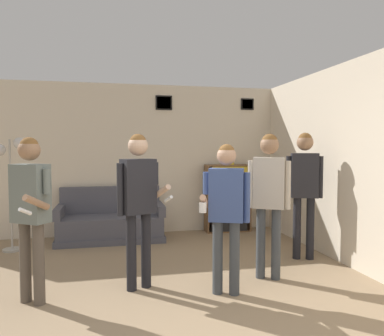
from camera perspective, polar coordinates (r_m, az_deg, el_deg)
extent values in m
cube|color=beige|center=(6.87, -7.59, 1.32)|extent=(7.37, 0.06, 2.70)
cube|color=black|center=(7.32, 8.43, 9.60)|extent=(0.25, 0.02, 0.21)
cube|color=gray|center=(7.31, 8.44, 9.60)|extent=(0.21, 0.01, 0.17)
cube|color=black|center=(6.92, -4.31, 9.88)|extent=(0.30, 0.02, 0.26)
cube|color=beige|center=(6.91, -4.31, 9.89)|extent=(0.26, 0.01, 0.22)
cube|color=beige|center=(5.65, 20.69, 0.73)|extent=(0.06, 6.55, 2.70)
cube|color=#4C4C56|center=(6.56, -12.23, -10.30)|extent=(1.76, 0.80, 0.10)
cube|color=#4C4C56|center=(6.51, -12.25, -8.50)|extent=(1.70, 0.74, 0.32)
cube|color=#4C4C56|center=(6.77, -12.29, -4.70)|extent=(1.70, 0.14, 0.46)
cube|color=#4C4C56|center=(6.52, -19.57, -6.37)|extent=(0.12, 0.74, 0.18)
cube|color=#4C4C56|center=(6.52, -4.99, -6.20)|extent=(0.12, 0.74, 0.18)
cube|color=brown|center=(6.91, 2.22, -4.69)|extent=(0.02, 0.30, 1.25)
cube|color=brown|center=(7.16, 8.56, -4.45)|extent=(0.02, 0.30, 1.25)
cube|color=brown|center=(7.16, 5.09, -4.43)|extent=(0.84, 0.01, 1.25)
cube|color=brown|center=(7.13, 5.42, -9.45)|extent=(0.79, 0.30, 0.02)
cube|color=brown|center=(6.97, 5.47, 0.42)|extent=(0.79, 0.30, 0.02)
cube|color=brown|center=(7.05, 5.43, -6.25)|extent=(0.79, 0.30, 0.02)
cube|color=brown|center=(7.00, 5.45, -2.89)|extent=(0.79, 0.30, 0.02)
cube|color=black|center=(7.08, 5.45, -7.95)|extent=(0.68, 0.26, 0.36)
cube|color=#B77023|center=(7.01, 5.47, -4.61)|extent=(0.68, 0.26, 0.36)
cube|color=gold|center=(6.97, 5.49, -1.22)|extent=(0.68, 0.26, 0.36)
cylinder|color=#ADA89E|center=(6.43, -25.68, -11.15)|extent=(0.28, 0.28, 0.03)
cylinder|color=#ADA89E|center=(6.28, -25.87, -3.63)|extent=(0.03, 0.03, 1.66)
cylinder|color=#ADA89E|center=(6.22, -25.43, 3.72)|extent=(0.02, 0.16, 0.02)
sphere|color=silver|center=(6.21, -24.79, 3.46)|extent=(0.17, 0.17, 0.17)
cylinder|color=#ADA89E|center=(6.25, -26.65, 2.77)|extent=(0.02, 0.16, 0.02)
sphere|color=silver|center=(6.27, -27.27, 2.48)|extent=(0.17, 0.17, 0.17)
cylinder|color=brown|center=(4.26, -24.06, -12.92)|extent=(0.11, 0.11, 0.82)
cylinder|color=brown|center=(4.13, -22.30, -13.37)|extent=(0.11, 0.11, 0.82)
cube|color=slate|center=(4.06, -23.42, -3.57)|extent=(0.41, 0.37, 0.58)
sphere|color=#997051|center=(4.03, -23.55, 2.54)|extent=(0.21, 0.21, 0.21)
sphere|color=brown|center=(4.03, -23.57, 3.07)|extent=(0.18, 0.18, 0.18)
cylinder|color=slate|center=(3.89, -21.25, -1.91)|extent=(0.07, 0.07, 0.25)
cylinder|color=#997051|center=(3.82, -22.62, -4.86)|extent=(0.22, 0.28, 0.18)
cylinder|color=white|center=(3.73, -24.09, -6.06)|extent=(0.11, 0.14, 0.09)
cylinder|color=slate|center=(4.22, -25.45, -3.68)|extent=(0.07, 0.07, 0.55)
cylinder|color=black|center=(4.24, -9.22, -12.58)|extent=(0.11, 0.11, 0.85)
cylinder|color=black|center=(4.32, -7.02, -12.27)|extent=(0.11, 0.11, 0.85)
cube|color=#232328|center=(4.15, -8.19, -2.77)|extent=(0.41, 0.32, 0.60)
sphere|color=#D1A889|center=(4.12, -8.24, 3.37)|extent=(0.22, 0.22, 0.22)
sphere|color=brown|center=(4.12, -8.25, 3.90)|extent=(0.19, 0.19, 0.19)
cylinder|color=#232328|center=(4.24, -5.61, -0.83)|extent=(0.07, 0.07, 0.25)
cylinder|color=#D1A889|center=(4.13, -4.64, -3.60)|extent=(0.18, 0.31, 0.19)
cylinder|color=white|center=(4.02, -3.62, -4.73)|extent=(0.09, 0.14, 0.09)
cylinder|color=#232328|center=(4.06, -10.90, -3.25)|extent=(0.07, 0.07, 0.56)
cylinder|color=#3D4247|center=(4.13, 3.92, -13.41)|extent=(0.11, 0.11, 0.79)
cylinder|color=#3D4247|center=(4.11, 6.49, -13.48)|extent=(0.11, 0.11, 0.79)
cube|color=#384C84|center=(3.98, 5.25, -4.09)|extent=(0.41, 0.32, 0.56)
sphere|color=tan|center=(3.95, 5.28, 1.89)|extent=(0.20, 0.20, 0.20)
sphere|color=brown|center=(3.95, 5.29, 2.41)|extent=(0.17, 0.17, 0.17)
cylinder|color=#384C84|center=(3.97, 8.36, -4.47)|extent=(0.07, 0.07, 0.53)
cylinder|color=#384C84|center=(3.99, 2.18, -2.31)|extent=(0.07, 0.07, 0.24)
cylinder|color=tan|center=(3.88, 1.91, -5.14)|extent=(0.17, 0.29, 0.18)
cylinder|color=white|center=(3.76, 1.63, -6.05)|extent=(0.08, 0.08, 0.10)
cylinder|color=#3D4247|center=(4.65, 10.42, -11.16)|extent=(0.11, 0.11, 0.85)
cylinder|color=#3D4247|center=(4.63, 12.68, -11.22)|extent=(0.11, 0.11, 0.85)
cube|color=#BCB2A3|center=(4.51, 11.66, -2.21)|extent=(0.41, 0.35, 0.60)
sphere|color=#997051|center=(4.49, 11.72, 3.47)|extent=(0.22, 0.22, 0.22)
sphere|color=brown|center=(4.50, 11.73, 3.96)|extent=(0.19, 0.19, 0.19)
cylinder|color=#BCB2A3|center=(4.51, 14.38, -2.54)|extent=(0.07, 0.07, 0.57)
cylinder|color=#BCB2A3|center=(4.54, 8.94, -2.44)|extent=(0.07, 0.07, 0.57)
cylinder|color=black|center=(5.53, 15.70, -8.80)|extent=(0.11, 0.11, 0.87)
cylinder|color=black|center=(5.55, 17.57, -8.77)|extent=(0.11, 0.11, 0.87)
cube|color=#232328|center=(5.43, 16.76, -1.08)|extent=(0.41, 0.32, 0.62)
sphere|color=#997051|center=(5.42, 16.84, 3.75)|extent=(0.23, 0.23, 0.23)
sphere|color=brown|center=(5.42, 16.85, 4.17)|extent=(0.19, 0.19, 0.19)
cylinder|color=#232328|center=(5.47, 18.99, -1.32)|extent=(0.07, 0.07, 0.58)
cylinder|color=#232328|center=(5.41, 14.50, -1.30)|extent=(0.07, 0.07, 0.58)
cylinder|color=yellow|center=(6.99, 6.14, 0.99)|extent=(0.07, 0.07, 0.11)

